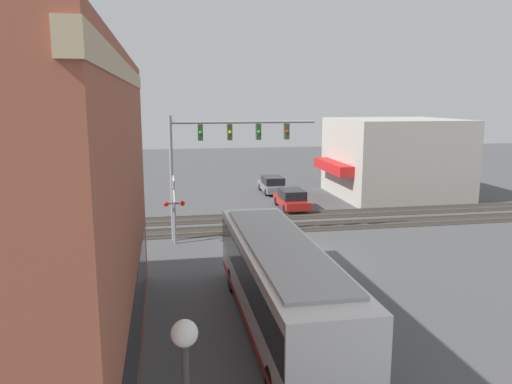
# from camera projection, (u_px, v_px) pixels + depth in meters

# --- Properties ---
(ground_plane) EXTENTS (120.00, 120.00, 0.00)m
(ground_plane) POSITION_uv_depth(u_px,v_px,m) (298.00, 257.00, 25.54)
(ground_plane) COLOR #4C4C4F
(shop_building) EXTENTS (9.56, 10.70, 6.44)m
(shop_building) POSITION_uv_depth(u_px,v_px,m) (394.00, 158.00, 41.46)
(shop_building) COLOR #B2ADA3
(shop_building) RESTS_ON ground
(city_bus) EXTENTS (11.97, 2.59, 3.16)m
(city_bus) POSITION_uv_depth(u_px,v_px,m) (280.00, 282.00, 17.23)
(city_bus) COLOR white
(city_bus) RESTS_ON ground
(traffic_signal_gantry) EXTENTS (0.42, 8.36, 7.11)m
(traffic_signal_gantry) POSITION_uv_depth(u_px,v_px,m) (219.00, 146.00, 28.11)
(traffic_signal_gantry) COLOR gray
(traffic_signal_gantry) RESTS_ON ground
(crossing_signal) EXTENTS (1.41, 1.18, 3.81)m
(crossing_signal) POSITION_uv_depth(u_px,v_px,m) (174.00, 204.00, 27.58)
(crossing_signal) COLOR gray
(crossing_signal) RESTS_ON ground
(rail_track_near) EXTENTS (2.60, 60.00, 0.15)m
(rail_track_near) POSITION_uv_depth(u_px,v_px,m) (273.00, 228.00, 31.34)
(rail_track_near) COLOR #332D28
(rail_track_near) RESTS_ON ground
(rail_track_far) EXTENTS (2.60, 60.00, 0.15)m
(rail_track_far) POSITION_uv_depth(u_px,v_px,m) (263.00, 216.00, 34.44)
(rail_track_far) COLOR #332D28
(rail_track_far) RESTS_ON ground
(parked_car_red) EXTENTS (4.41, 1.82, 1.47)m
(parked_car_red) POSITION_uv_depth(u_px,v_px,m) (292.00, 200.00, 36.93)
(parked_car_red) COLOR #B21E19
(parked_car_red) RESTS_ON ground
(parked_car_grey) EXTENTS (4.44, 1.82, 1.45)m
(parked_car_grey) POSITION_uv_depth(u_px,v_px,m) (272.00, 185.00, 43.31)
(parked_car_grey) COLOR slate
(parked_car_grey) RESTS_ON ground
(pedestrian_near_bus) EXTENTS (0.34, 0.34, 1.63)m
(pedestrian_near_bus) POSITION_uv_depth(u_px,v_px,m) (333.00, 293.00, 18.68)
(pedestrian_near_bus) COLOR #473828
(pedestrian_near_bus) RESTS_ON ground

